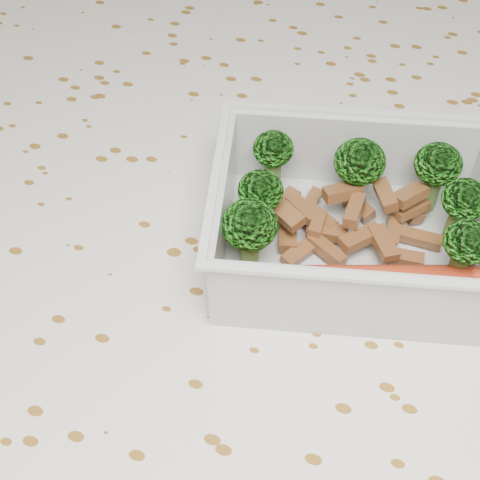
% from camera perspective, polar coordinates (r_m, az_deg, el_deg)
% --- Properties ---
extents(dining_table, '(1.40, 0.90, 0.75)m').
position_cam_1_polar(dining_table, '(0.52, 0.99, -8.41)').
color(dining_table, brown).
rests_on(dining_table, ground).
extents(tablecloth, '(1.46, 0.96, 0.19)m').
position_cam_1_polar(tablecloth, '(0.48, 1.07, -5.25)').
color(tablecloth, white).
rests_on(tablecloth, dining_table).
extents(lunch_container, '(0.21, 0.18, 0.07)m').
position_cam_1_polar(lunch_container, '(0.45, 9.71, 0.78)').
color(lunch_container, silver).
rests_on(lunch_container, tablecloth).
extents(broccoli_florets, '(0.16, 0.12, 0.06)m').
position_cam_1_polar(broccoli_florets, '(0.44, 9.67, 3.91)').
color(broccoli_florets, '#608C3F').
rests_on(broccoli_florets, lunch_container).
extents(meat_pile, '(0.12, 0.09, 0.03)m').
position_cam_1_polar(meat_pile, '(0.46, 9.39, 1.67)').
color(meat_pile, brown).
rests_on(meat_pile, lunch_container).
extents(sausage, '(0.16, 0.07, 0.03)m').
position_cam_1_polar(sausage, '(0.43, 10.27, -3.79)').
color(sausage, '#B93619').
rests_on(sausage, lunch_container).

